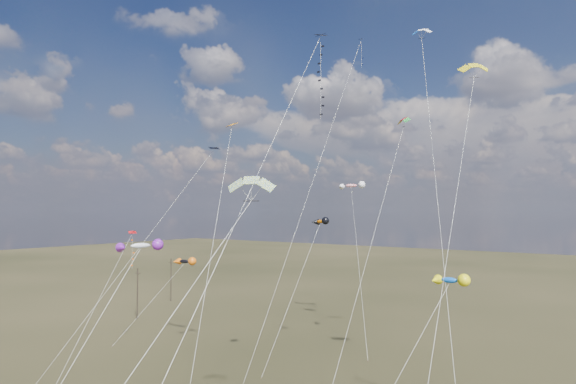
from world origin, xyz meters
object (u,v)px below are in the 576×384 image
Objects in this scene: novelty_black_orange at (184,262)px; utility_pole_near at (137,293)px; diamond_black_high at (313,90)px; utility_pole_far at (171,279)px; parafoil_yellow at (474,67)px.

utility_pole_near is at bearing 162.89° from novelty_black_orange.
diamond_black_high is 36.31m from novelty_black_orange.
diamond_black_high is at bearing -31.50° from utility_pole_far.
diamond_black_high is 1.04× the size of parafoil_yellow.
utility_pole_near is at bearing 172.31° from parafoil_yellow.
novelty_black_orange reaches higher than utility_pole_near.
novelty_black_orange is at bearing -17.11° from utility_pole_near.
novelty_black_orange is at bearing 176.33° from parafoil_yellow.
utility_pole_near is 0.73× the size of novelty_black_orange.
utility_pole_near is 1.00× the size of utility_pole_far.
novelty_black_orange is (23.84, -18.88, 6.30)m from utility_pole_far.
utility_pole_near and utility_pole_far have the same top height.
utility_pole_near is at bearing -60.26° from utility_pole_far.
novelty_black_orange is at bearing -38.37° from utility_pole_far.
utility_pole_near is 17.73m from novelty_black_orange.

